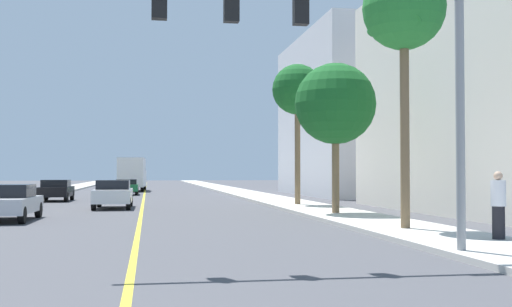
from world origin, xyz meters
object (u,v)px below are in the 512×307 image
Objects in this scene: palm_far at (297,91)px; car_green at (127,187)px; delivery_truck at (132,174)px; pedestrian at (498,205)px; palm_near at (404,12)px; car_black at (56,190)px; traffic_signal_mast at (336,39)px; palm_mid at (335,104)px; car_white at (113,194)px; car_silver at (8,202)px.

palm_far is 22.65m from car_green.
delivery_truck is 4.69× the size of pedestrian.
palm_near is 2.00× the size of car_black.
car_green is at bearing 98.16° from traffic_signal_mast.
palm_mid is 1.43× the size of car_white.
car_white is (-5.78, 20.56, -4.01)m from traffic_signal_mast.
traffic_signal_mast is at bearing -106.61° from palm_mid.
traffic_signal_mast is 7.04m from palm_near.
palm_mid reaches higher than delivery_truck.
palm_near is at bearing -89.96° from palm_mid.
car_white is at bearing -89.96° from car_green.
traffic_signal_mast is at bearing -125.07° from palm_near.
car_green is at bearing -111.06° from car_black.
car_green is (-9.70, 19.69, -5.59)m from palm_far.
car_white is 1.00× the size of car_silver.
palm_near is (3.86, 5.50, 2.12)m from traffic_signal_mast.
palm_near is 2.03× the size of car_green.
traffic_signal_mast is 31.36m from car_black.
palm_near reaches higher than traffic_signal_mast.
palm_mid is at bearing 129.93° from car_black.
car_white is 1.11× the size of car_green.
car_white is (-9.64, 15.07, -6.13)m from palm_near.
car_black is at bearing 108.50° from traffic_signal_mast.
palm_near is 1.83× the size of car_white.
pedestrian is (0.98, -18.35, -5.25)m from palm_far.
palm_near is at bearing 120.07° from car_black.
delivery_truck is (4.34, 20.90, 0.99)m from car_black.
traffic_signal_mast is at bearing 126.90° from car_silver.
car_white is at bearing 141.61° from palm_mid.
delivery_truck reaches higher than car_silver.
palm_far is at bearing -149.39° from car_silver.
palm_far is (0.10, 14.86, -0.61)m from palm_near.
car_white is at bearing 122.62° from palm_near.
palm_far is at bearing 89.20° from palm_mid.
delivery_truck is at bearing 89.82° from car_white.
palm_far is 4.33× the size of pedestrian.
traffic_signal_mast is 2.13× the size of car_black.
car_green is (-9.60, 34.54, -6.19)m from palm_near.
palm_far is 11.20m from car_white.
palm_mid is at bearing -73.86° from delivery_truck.
car_black is 1.02× the size of car_green.
traffic_signal_mast reaches higher than delivery_truck.
traffic_signal_mast reaches higher than car_black.
pedestrian is (1.08, -10.93, -3.74)m from palm_mid.
car_silver is at bearing 126.41° from traffic_signal_mast.
car_white is 0.54× the size of delivery_truck.
palm_near is at bearing 106.10° from pedestrian.
car_silver is (-3.59, -27.40, 0.04)m from car_green.
palm_near is 7.72m from palm_mid.
palm_far is at bearing 78.99° from traffic_signal_mast.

